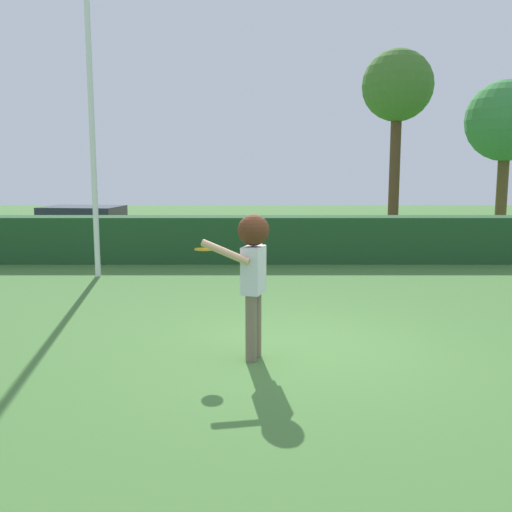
{
  "coord_description": "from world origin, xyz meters",
  "views": [
    {
      "loc": [
        -0.5,
        -7.32,
        2.36
      ],
      "look_at": [
        -0.54,
        0.62,
        1.15
      ],
      "focal_mm": 40.5,
      "sensor_mm": 36.0,
      "label": 1
    }
  ],
  "objects_px": {
    "frisbee": "(206,249)",
    "willow_tree": "(400,88)",
    "parked_car_red": "(86,225)",
    "birch_tree": "(509,122)",
    "person": "(255,265)",
    "lamppost": "(93,97)"
  },
  "relations": [
    {
      "from": "parked_car_red",
      "to": "lamppost",
      "type": "bearing_deg",
      "value": -70.01
    },
    {
      "from": "lamppost",
      "to": "willow_tree",
      "type": "distance_m",
      "value": 14.93
    },
    {
      "from": "lamppost",
      "to": "birch_tree",
      "type": "distance_m",
      "value": 16.81
    },
    {
      "from": "frisbee",
      "to": "person",
      "type": "bearing_deg",
      "value": -29.19
    },
    {
      "from": "person",
      "to": "birch_tree",
      "type": "bearing_deg",
      "value": 58.55
    },
    {
      "from": "parked_car_red",
      "to": "frisbee",
      "type": "bearing_deg",
      "value": -65.4
    },
    {
      "from": "frisbee",
      "to": "parked_car_red",
      "type": "relative_size",
      "value": 0.05
    },
    {
      "from": "frisbee",
      "to": "willow_tree",
      "type": "height_order",
      "value": "willow_tree"
    },
    {
      "from": "person",
      "to": "lamppost",
      "type": "bearing_deg",
      "value": 121.73
    },
    {
      "from": "lamppost",
      "to": "birch_tree",
      "type": "bearing_deg",
      "value": 38.14
    },
    {
      "from": "person",
      "to": "frisbee",
      "type": "height_order",
      "value": "person"
    },
    {
      "from": "person",
      "to": "lamppost",
      "type": "distance_m",
      "value": 7.08
    },
    {
      "from": "willow_tree",
      "to": "lamppost",
      "type": "bearing_deg",
      "value": -128.5
    },
    {
      "from": "person",
      "to": "frisbee",
      "type": "bearing_deg",
      "value": 150.81
    },
    {
      "from": "parked_car_red",
      "to": "willow_tree",
      "type": "relative_size",
      "value": 0.61
    },
    {
      "from": "person",
      "to": "parked_car_red",
      "type": "bearing_deg",
      "value": 116.77
    },
    {
      "from": "person",
      "to": "willow_tree",
      "type": "distance_m",
      "value": 18.66
    },
    {
      "from": "parked_car_red",
      "to": "person",
      "type": "bearing_deg",
      "value": -63.23
    },
    {
      "from": "birch_tree",
      "to": "parked_car_red",
      "type": "bearing_deg",
      "value": -158.44
    },
    {
      "from": "parked_car_red",
      "to": "birch_tree",
      "type": "xyz_separation_m",
      "value": [
        14.86,
        5.87,
        3.45
      ]
    },
    {
      "from": "willow_tree",
      "to": "birch_tree",
      "type": "xyz_separation_m",
      "value": [
        3.98,
        -1.23,
        -1.42
      ]
    },
    {
      "from": "parked_car_red",
      "to": "willow_tree",
      "type": "height_order",
      "value": "willow_tree"
    }
  ]
}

